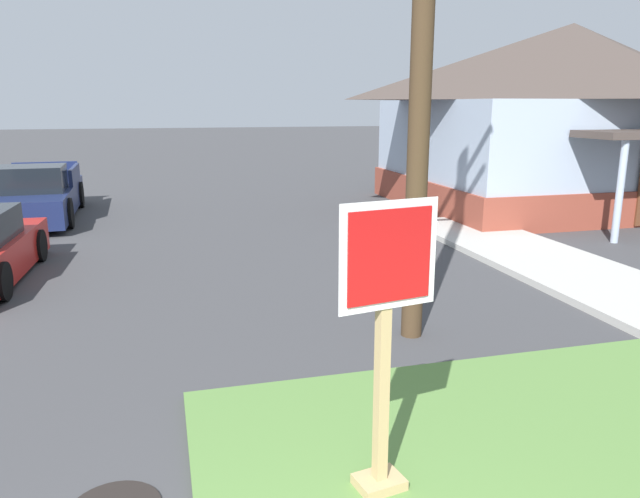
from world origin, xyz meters
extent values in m
cube|color=tan|center=(1.06, 2.22, 1.18)|extent=(0.10, 0.10, 2.20)
cube|color=tan|center=(1.06, 2.22, 0.12)|extent=(0.40, 0.34, 0.08)
cube|color=white|center=(1.07, 2.17, 1.95)|extent=(0.77, 0.15, 0.78)
cube|color=red|center=(1.07, 2.16, 1.95)|extent=(0.66, 0.13, 0.67)
cylinder|color=black|center=(-2.85, 10.70, 0.31)|extent=(0.25, 0.63, 0.62)
cylinder|color=black|center=(-2.96, 8.21, 0.31)|extent=(0.25, 0.63, 0.62)
sphere|color=white|center=(-3.12, 11.42, 0.47)|extent=(0.14, 0.14, 0.14)
cube|color=#19234C|center=(-3.76, 15.51, 0.50)|extent=(2.23, 5.51, 0.68)
cube|color=black|center=(-3.74, 14.75, 1.14)|extent=(1.84, 1.48, 0.68)
cube|color=#19234C|center=(-2.83, 16.50, 1.06)|extent=(0.18, 2.29, 0.44)
cube|color=#19234C|center=(-3.86, 18.18, 1.06)|extent=(1.84, 0.16, 0.44)
cylinder|color=black|center=(-2.75, 13.92, 0.38)|extent=(0.29, 0.77, 0.76)
cylinder|color=black|center=(-2.86, 17.18, 0.38)|extent=(0.29, 0.77, 0.76)
cylinder|color=black|center=(-4.78, 17.11, 0.38)|extent=(0.29, 0.77, 0.76)
cube|color=brown|center=(11.25, 14.04, 0.45)|extent=(9.27, 7.23, 0.90)
cube|color=#9EADC1|center=(11.25, 14.04, 2.00)|extent=(9.08, 7.08, 2.20)
pyramid|color=#423833|center=(11.25, 14.04, 4.18)|extent=(9.73, 7.59, 2.14)
cylinder|color=#9EADC1|center=(9.17, 9.18, 1.16)|extent=(0.16, 0.16, 2.33)
camera|label=1|loc=(-0.43, -1.61, 2.98)|focal=33.53mm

